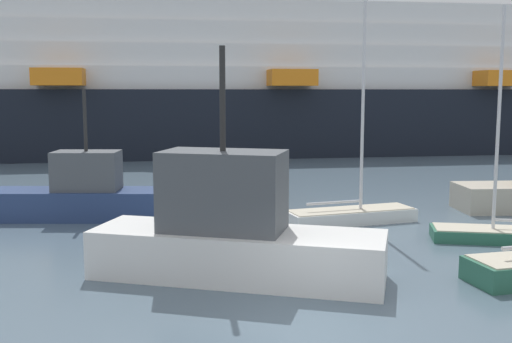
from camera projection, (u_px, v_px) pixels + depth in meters
name	position (u px, v px, depth m)	size (l,w,h in m)	color
ground_plane	(301.00, 326.00, 13.90)	(600.00, 600.00, 0.00)	slate
sailboat_0	(351.00, 211.00, 24.72)	(5.51, 2.71, 10.54)	white
sailboat_1	(504.00, 231.00, 21.67)	(5.23, 2.69, 8.20)	#2D6B51
fishing_boat_0	(233.00, 233.00, 17.34)	(8.65, 5.03, 6.54)	white
fishing_boat_2	(81.00, 195.00, 25.46)	(7.44, 2.71, 5.39)	navy
cruise_ship	(366.00, 88.00, 55.31)	(99.23, 20.65, 17.44)	black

